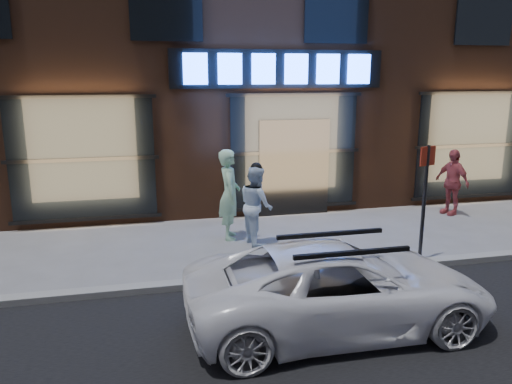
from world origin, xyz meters
TOP-DOWN VIEW (x-y plane):
  - ground at (0.00, 0.00)m, footprint 90.00×90.00m
  - curb at (0.00, 0.00)m, footprint 60.00×0.25m
  - storefront_building at (-0.00, 7.99)m, footprint 30.20×8.28m
  - man_bowtie at (-1.89, 2.43)m, footprint 0.55×0.76m
  - man_cap at (-1.40, 1.98)m, footprint 0.75×0.89m
  - passerby at (3.91, 3.07)m, footprint 0.66×1.05m
  - white_suv at (-1.06, -1.76)m, footprint 4.32×2.01m
  - sign_post at (1.44, 0.30)m, footprint 0.35×0.12m

SIDE VIEW (x-z plane):
  - ground at x=0.00m, z-range 0.00..0.00m
  - curb at x=0.00m, z-range 0.00..0.12m
  - white_suv at x=-1.06m, z-range 0.00..1.20m
  - man_cap at x=-1.40m, z-range 0.00..1.66m
  - passerby at x=3.91m, z-range 0.00..1.67m
  - man_bowtie at x=-1.89m, z-range 0.00..1.95m
  - sign_post at x=1.44m, z-range 0.23..2.46m
  - storefront_building at x=0.00m, z-range 0.00..10.30m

